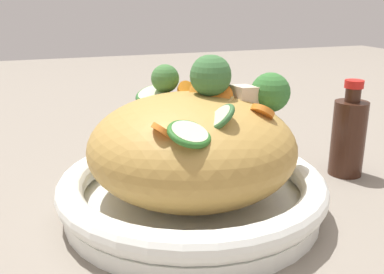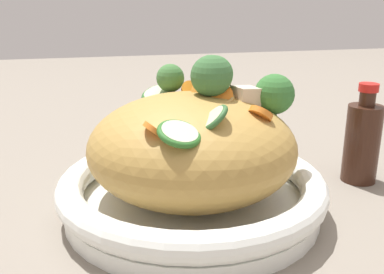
# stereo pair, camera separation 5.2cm
# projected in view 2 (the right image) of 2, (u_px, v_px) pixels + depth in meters

# --- Properties ---
(ground_plane) EXTENTS (3.00, 3.00, 0.00)m
(ground_plane) POSITION_uv_depth(u_px,v_px,m) (192.00, 210.00, 0.55)
(ground_plane) COLOR gray
(serving_bowl) EXTENTS (0.32, 0.32, 0.05)m
(serving_bowl) POSITION_uv_depth(u_px,v_px,m) (192.00, 191.00, 0.54)
(serving_bowl) COLOR white
(serving_bowl) RESTS_ON ground_plane
(noodle_heap) EXTENTS (0.24, 0.24, 0.13)m
(noodle_heap) POSITION_uv_depth(u_px,v_px,m) (192.00, 147.00, 0.52)
(noodle_heap) COLOR #AE8741
(noodle_heap) RESTS_ON serving_bowl
(broccoli_florets) EXTENTS (0.17, 0.13, 0.08)m
(broccoli_florets) POSITION_uv_depth(u_px,v_px,m) (223.00, 81.00, 0.52)
(broccoli_florets) COLOR #99C07B
(broccoli_florets) RESTS_ON serving_bowl
(carrot_coins) EXTENTS (0.15, 0.14, 0.04)m
(carrot_coins) POSITION_uv_depth(u_px,v_px,m) (211.00, 104.00, 0.49)
(carrot_coins) COLOR orange
(carrot_coins) RESTS_ON serving_bowl
(zucchini_slices) EXTENTS (0.08, 0.22, 0.03)m
(zucchini_slices) POSITION_uv_depth(u_px,v_px,m) (175.00, 111.00, 0.49)
(zucchini_slices) COLOR beige
(zucchini_slices) RESTS_ON serving_bowl
(chicken_chunks) EXTENTS (0.05, 0.09, 0.03)m
(chicken_chunks) POSITION_uv_depth(u_px,v_px,m) (231.00, 93.00, 0.54)
(chicken_chunks) COLOR beige
(chicken_chunks) RESTS_ON serving_bowl
(soy_sauce_bottle) EXTENTS (0.05, 0.05, 0.14)m
(soy_sauce_bottle) POSITION_uv_depth(u_px,v_px,m) (362.00, 141.00, 0.62)
(soy_sauce_bottle) COLOR #381E14
(soy_sauce_bottle) RESTS_ON ground_plane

